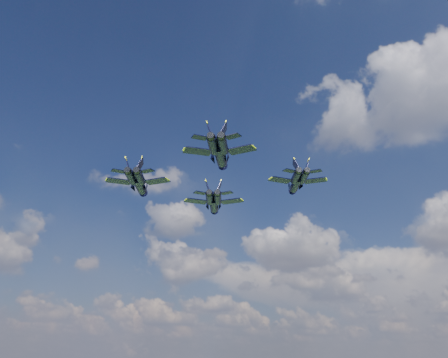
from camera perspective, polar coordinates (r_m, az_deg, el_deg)
jet_lead at (r=109.08m, az=-1.14°, el=-2.94°), size 13.41×15.38×3.94m
jet_left at (r=94.58m, az=-9.58°, el=-0.71°), size 12.39×14.34×3.67m
jet_right at (r=93.16m, az=8.19°, el=-0.58°), size 11.61×12.75×3.32m
jet_slot at (r=79.66m, az=-0.38°, el=2.64°), size 11.33×14.34×3.56m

